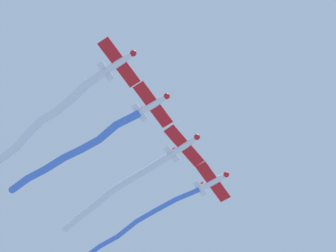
{
  "coord_description": "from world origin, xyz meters",
  "views": [
    {
      "loc": [
        -21.62,
        -14.42,
        4.64
      ],
      "look_at": [
        1.14,
        -1.25,
        57.18
      ],
      "focal_mm": 56.89,
      "sensor_mm": 36.0,
      "label": 1
    }
  ],
  "objects_px": {
    "airplane_left_wing": "(153,105)",
    "airplane_lead": "(119,62)",
    "airplane_right_wing": "(184,146)",
    "airplane_slot": "(213,182)"
  },
  "relations": [
    {
      "from": "airplane_left_wing",
      "to": "airplane_lead",
      "type": "bearing_deg",
      "value": -91.29
    },
    {
      "from": "airplane_right_wing",
      "to": "airplane_slot",
      "type": "bearing_deg",
      "value": 93.02
    },
    {
      "from": "airplane_lead",
      "to": "airplane_left_wing",
      "type": "height_order",
      "value": "airplane_left_wing"
    },
    {
      "from": "airplane_lead",
      "to": "airplane_right_wing",
      "type": "xyz_separation_m",
      "value": [
        12.01,
        -1.02,
        0.0
      ]
    },
    {
      "from": "airplane_left_wing",
      "to": "airplane_slot",
      "type": "relative_size",
      "value": 1.0
    },
    {
      "from": "airplane_left_wing",
      "to": "airplane_slot",
      "type": "height_order",
      "value": "same"
    },
    {
      "from": "airplane_slot",
      "to": "airplane_lead",
      "type": "bearing_deg",
      "value": -91.89
    },
    {
      "from": "airplane_left_wing",
      "to": "airplane_slot",
      "type": "distance_m",
      "value": 12.07
    },
    {
      "from": "airplane_lead",
      "to": "airplane_right_wing",
      "type": "bearing_deg",
      "value": 88.78
    },
    {
      "from": "airplane_lead",
      "to": "airplane_right_wing",
      "type": "distance_m",
      "value": 12.06
    }
  ]
}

